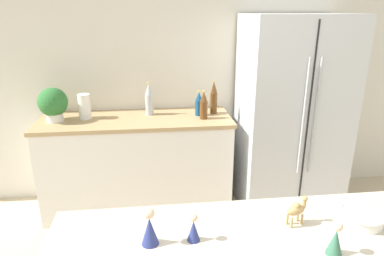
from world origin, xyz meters
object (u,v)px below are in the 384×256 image
Objects in this scene: back_bottle_3 at (149,99)px; camel_figurine at (297,209)px; refrigerator at (291,115)px; back_bottle_1 at (199,104)px; fruit_bowl at (362,216)px; back_bottle_0 at (204,106)px; paper_towel_roll at (85,106)px; wise_man_figurine_crimson at (194,229)px; potted_plant at (53,103)px; wise_man_figurine_purple at (336,240)px; back_bottle_2 at (214,98)px; wise_man_figurine_blue at (150,229)px.

back_bottle_3 is 2.36× the size of camel_figurine.
back_bottle_1 is (-0.87, 0.09, 0.11)m from refrigerator.
back_bottle_3 is at bearing 116.12° from fruit_bowl.
fruit_bowl is (0.45, -1.73, -0.05)m from back_bottle_0.
camel_figurine is (1.23, -1.84, 0.00)m from paper_towel_roll.
refrigerator is 14.46× the size of wise_man_figurine_crimson.
wise_man_figurine_purple is at bearing -52.14° from potted_plant.
back_bottle_0 is 0.81× the size of back_bottle_2.
wise_man_figurine_purple reaches higher than camel_figurine.
potted_plant is 1.83× the size of wise_man_figurine_blue.
wise_man_figurine_purple reaches higher than fruit_bowl.
refrigerator is 11.02× the size of wise_man_figurine_blue.
wise_man_figurine_crimson is at bearing -61.14° from potted_plant.
fruit_bowl is at bearing -45.52° from potted_plant.
wise_man_figurine_blue is 1.12× the size of wise_man_figurine_purple.
refrigerator is at bearing -10.76° from back_bottle_2.
back_bottle_3 reaches higher than wise_man_figurine_purple.
back_bottle_3 is at bearing 5.50° from paper_towel_roll.
fruit_bowl is at bearing -75.38° from back_bottle_1.
wise_man_figurine_crimson is at bearing -99.88° from back_bottle_0.
back_bottle_1 is 0.72× the size of back_bottle_2.
back_bottle_1 is 0.75× the size of back_bottle_3.
back_bottle_2 reaches higher than wise_man_figurine_purple.
refrigerator is 5.71× the size of back_bottle_2.
refrigerator reaches higher than fruit_bowl.
refrigerator is 0.88m from back_bottle_1.
camel_figurine is at bearing -71.25° from back_bottle_3.
refrigerator is at bearing 72.39° from wise_man_figurine_purple.
wise_man_figurine_crimson is (-0.46, -0.06, -0.02)m from camel_figurine.
camel_figurine is (0.16, -1.71, -0.01)m from back_bottle_0.
camel_figurine is at bearing 5.50° from wise_man_figurine_blue.
back_bottle_0 is 1.77× the size of wise_man_figurine_purple.
potted_plant is 2.03m from wise_man_figurine_blue.
wise_man_figurine_purple is at bearing -15.52° from wise_man_figurine_crimson.
back_bottle_2 is (1.44, 0.08, -0.01)m from potted_plant.
potted_plant is at bearing -178.55° from back_bottle_1.
potted_plant is 2.53m from wise_man_figurine_purple.
back_bottle_2 reaches higher than wise_man_figurine_blue.
back_bottle_0 is (-0.84, -0.02, 0.13)m from refrigerator.
wise_man_figurine_blue is (0.84, -1.85, -0.05)m from potted_plant.
back_bottle_3 is at bearing 158.95° from back_bottle_0.
wise_man_figurine_purple is (1.29, -2.05, -0.01)m from paper_towel_roll.
refrigerator is 9.18× the size of fruit_bowl.
paper_towel_roll is 0.73× the size of back_bottle_3.
potted_plant is 2.32m from camel_figurine.
back_bottle_1 is at bearing -162.65° from back_bottle_2.
refrigerator is at bearing 68.39° from camel_figurine.
camel_figurine reaches higher than wise_man_figurine_crimson.
refrigerator reaches higher than back_bottle_1.
fruit_bowl is at bearing -102.44° from refrigerator.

